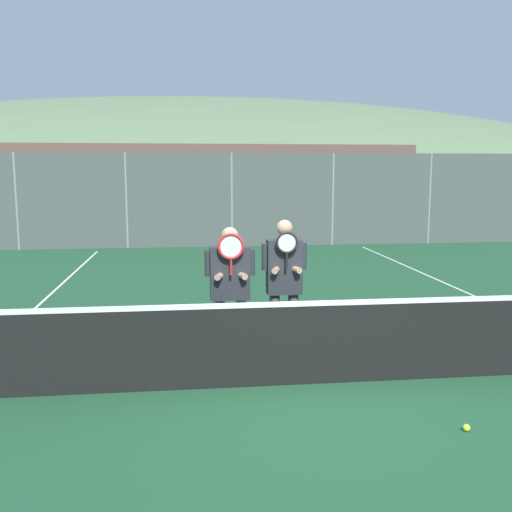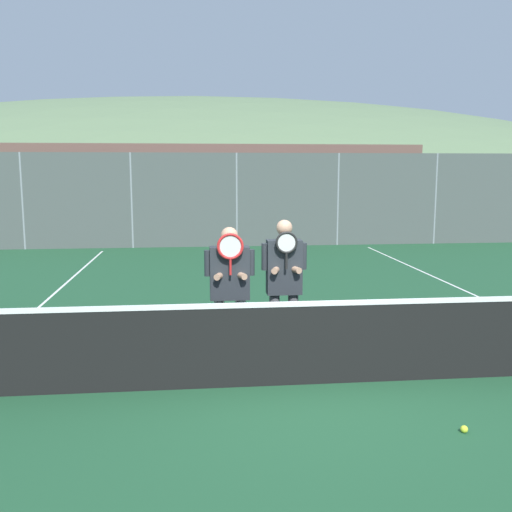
% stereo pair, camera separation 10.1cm
% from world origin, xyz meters
% --- Properties ---
extents(ground_plane, '(120.00, 120.00, 0.00)m').
position_xyz_m(ground_plane, '(0.00, 0.00, 0.00)').
color(ground_plane, '#1E4C2D').
extents(hill_distant, '(94.94, 52.74, 18.46)m').
position_xyz_m(hill_distant, '(0.00, 53.88, 0.00)').
color(hill_distant, '#5B7551').
rests_on(hill_distant, ground_plane).
extents(clubhouse_building, '(19.85, 5.50, 3.43)m').
position_xyz_m(clubhouse_building, '(-1.61, 20.34, 1.73)').
color(clubhouse_building, '#9EA3A8').
rests_on(clubhouse_building, ground_plane).
extents(fence_back, '(19.32, 0.06, 2.90)m').
position_xyz_m(fence_back, '(-0.00, 11.69, 1.45)').
color(fence_back, gray).
rests_on(fence_back, ground_plane).
extents(tennis_net, '(10.83, 0.09, 1.05)m').
position_xyz_m(tennis_net, '(0.00, 0.00, 0.49)').
color(tennis_net, gray).
rests_on(tennis_net, ground_plane).
extents(court_line_left_sideline, '(0.05, 16.00, 0.01)m').
position_xyz_m(court_line_left_sideline, '(-4.03, 3.00, 0.00)').
color(court_line_left_sideline, white).
rests_on(court_line_left_sideline, ground_plane).
extents(court_line_right_sideline, '(0.05, 16.00, 0.01)m').
position_xyz_m(court_line_right_sideline, '(4.03, 3.00, 0.00)').
color(court_line_right_sideline, white).
rests_on(court_line_right_sideline, ground_plane).
extents(player_leftmost, '(0.61, 0.34, 1.70)m').
position_xyz_m(player_leftmost, '(-0.87, 0.80, 1.02)').
color(player_leftmost, white).
rests_on(player_leftmost, ground_plane).
extents(player_center_left, '(0.57, 0.34, 1.78)m').
position_xyz_m(player_center_left, '(-0.19, 0.87, 1.04)').
color(player_center_left, '#56565B').
rests_on(player_center_left, ground_plane).
extents(car_far_left, '(4.08, 1.95, 1.84)m').
position_xyz_m(car_far_left, '(-5.05, 14.41, 0.93)').
color(car_far_left, slate).
rests_on(car_far_left, ground_plane).
extents(car_left_of_center, '(4.33, 2.04, 1.84)m').
position_xyz_m(car_left_of_center, '(-0.10, 14.70, 0.93)').
color(car_left_of_center, silver).
rests_on(car_left_of_center, ground_plane).
extents(car_center, '(4.28, 2.09, 1.84)m').
position_xyz_m(car_center, '(4.96, 14.76, 0.94)').
color(car_center, black).
rests_on(car_center, ground_plane).
extents(tennis_ball_on_court, '(0.07, 0.07, 0.07)m').
position_xyz_m(tennis_ball_on_court, '(1.15, -1.32, 0.03)').
color(tennis_ball_on_court, '#CCDB33').
rests_on(tennis_ball_on_court, ground_plane).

